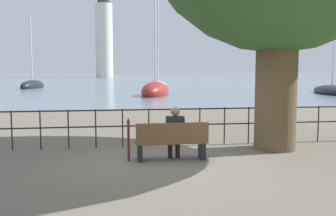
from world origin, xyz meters
TOP-DOWN VIEW (x-y plane):
  - ground_plane at (0.00, 0.00)m, footprint 1000.00×1000.00m
  - harbor_water at (0.00, 161.08)m, footprint 600.00×300.00m
  - park_bench at (0.00, -0.06)m, footprint 1.68×0.45m
  - seated_person_left at (0.09, 0.01)m, footprint 0.41×0.35m
  - promenade_railing at (-0.00, 1.64)m, footprint 15.12×0.04m
  - closed_umbrella at (-0.99, 0.04)m, footprint 0.09×0.09m
  - sailboat_0 at (-10.75, 38.66)m, footprint 2.90×5.61m
  - sailboat_1 at (4.09, 34.94)m, footprint 3.11×7.26m
  - sailboat_2 at (2.35, 22.98)m, footprint 3.73×5.86m
  - sailboat_3 at (18.62, 23.00)m, footprint 4.25×7.81m
  - harbor_lighthouse at (-3.30, 113.28)m, footprint 5.40×5.40m

SIDE VIEW (x-z plane):
  - ground_plane at x=0.00m, z-range 0.00..0.00m
  - harbor_water at x=0.00m, z-range 0.00..0.01m
  - sailboat_3 at x=18.62m, z-range -3.23..3.72m
  - sailboat_1 at x=4.09m, z-range -5.40..6.04m
  - sailboat_0 at x=-10.75m, z-range -4.13..4.80m
  - sailboat_2 at x=2.35m, z-range -4.95..5.72m
  - park_bench at x=0.00m, z-range -0.02..0.88m
  - closed_umbrella at x=-0.99m, z-range 0.06..1.08m
  - seated_person_left at x=0.09m, z-range 0.06..1.31m
  - promenade_railing at x=0.00m, z-range 0.17..1.22m
  - harbor_lighthouse at x=-3.30m, z-range -0.98..27.23m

